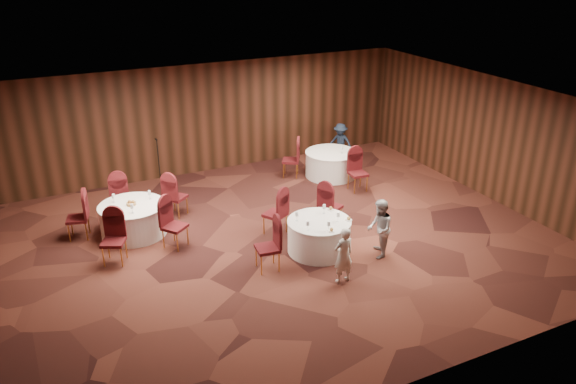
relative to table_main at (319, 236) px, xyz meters
name	(u,v)px	position (x,y,z in m)	size (l,w,h in m)	color
ground	(284,240)	(-0.49, 0.76, -0.38)	(12.00, 12.00, 0.00)	black
room_shell	(284,160)	(-0.49, 0.76, 1.59)	(12.00, 12.00, 12.00)	silver
table_main	(319,236)	(0.00, 0.00, 0.00)	(1.40, 1.40, 0.74)	white
table_left	(133,219)	(-3.51, 2.60, 0.00)	(1.53, 1.53, 0.74)	white
table_right	(331,164)	(2.45, 3.75, 0.00)	(1.51, 1.51, 0.74)	white
chairs_main	(292,222)	(-0.33, 0.65, 0.12)	(2.81, 2.03, 1.00)	#380B0B
chairs_left	(133,214)	(-3.51, 2.59, 0.12)	(3.03, 3.03, 1.00)	#380B0B
chairs_right	(323,167)	(1.98, 3.37, 0.12)	(1.84, 2.37, 1.00)	#380B0B
tabletop_main	(327,218)	(0.13, -0.11, 0.47)	(1.14, 1.07, 0.22)	silver
tabletop_left	(131,202)	(-3.50, 2.60, 0.45)	(0.87, 0.82, 0.22)	silver
tabletop_right	(342,148)	(2.66, 3.53, 0.52)	(0.08, 0.08, 0.22)	silver
mic_stand	(161,181)	(-2.42, 4.34, 0.11)	(0.24, 0.24, 1.66)	black
woman_a	(343,255)	(-0.16, -1.29, 0.22)	(0.44, 0.29, 1.20)	silver
woman_b	(379,229)	(1.07, -0.74, 0.28)	(0.64, 0.50, 1.31)	#B1B2B6
man_c	(340,143)	(3.32, 4.70, 0.23)	(0.79, 0.45, 1.22)	#162133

